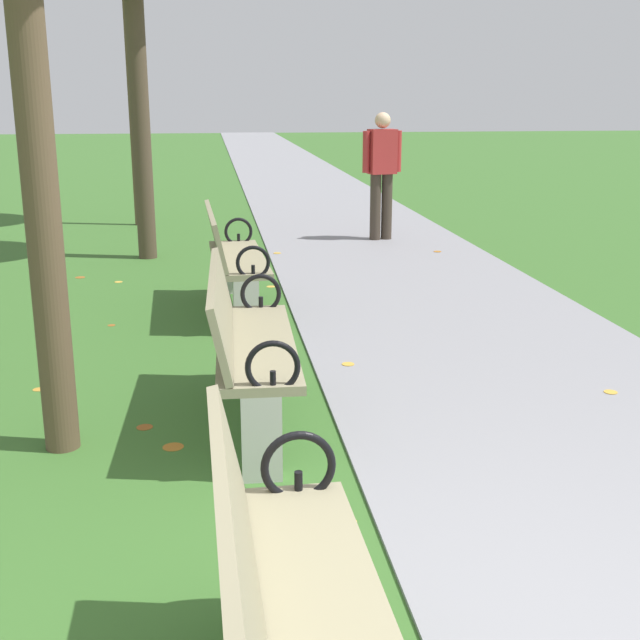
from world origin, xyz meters
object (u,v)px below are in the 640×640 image
Objects in this scene: park_bench_2 at (246,343)px; pedestrian_walking at (382,169)px; park_bench_1 at (294,628)px; park_bench_3 at (232,258)px.

park_bench_2 is 6.35m from pedestrian_walking.
park_bench_1 is 2.63m from park_bench_2.
park_bench_2 is 2.56m from park_bench_3.
park_bench_2 is (0.00, 2.63, 0.00)m from park_bench_1.
pedestrian_walking is at bearing 76.74° from park_bench_1.
pedestrian_walking is (2.03, 8.63, 0.44)m from park_bench_1.
park_bench_1 is 8.88m from pedestrian_walking.
pedestrian_walking is at bearing 71.26° from park_bench_2.
park_bench_1 is 5.20m from park_bench_3.
pedestrian_walking is (2.03, 6.00, 0.44)m from park_bench_2.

